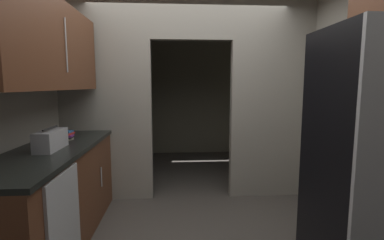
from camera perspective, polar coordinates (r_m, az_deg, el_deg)
The scene contains 8 objects.
kitchen_partition at distance 3.62m, azimuth -0.94°, elevation 7.33°, with size 3.29×0.12×2.80m.
adjoining_room_shell at distance 5.38m, azimuth -1.72°, elevation 6.06°, with size 3.29×2.57×2.80m.
refrigerator at distance 2.37m, azimuth 34.16°, elevation -7.60°, with size 0.83×0.71×1.89m.
lower_cabinet_run at distance 2.99m, azimuth -26.49°, elevation -13.84°, with size 0.65×2.08×0.93m.
dishwasher at distance 2.40m, azimuth -24.74°, elevation -19.89°, with size 0.02×0.56×0.87m.
upper_cabinet_counterside at distance 2.83m, azimuth -28.08°, elevation 13.51°, with size 0.36×1.87×0.79m.
boombox at distance 2.78m, azimuth -27.17°, elevation -3.69°, with size 0.17×0.40×0.20m.
book_stack at distance 3.18m, azimuth -24.56°, elevation -2.92°, with size 0.15×0.16×0.10m.
Camera 1 is at (-0.19, -2.38, 1.50)m, focal length 25.84 mm.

